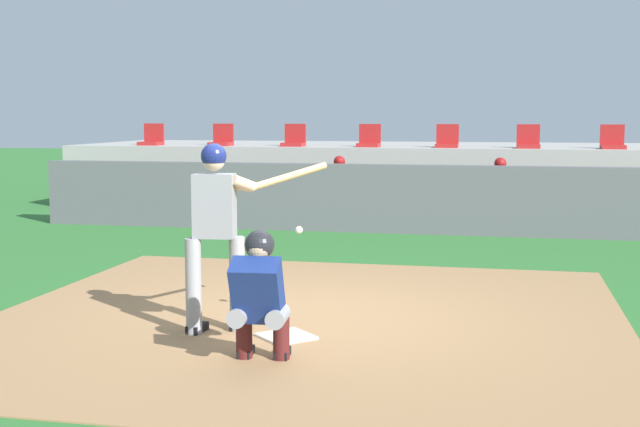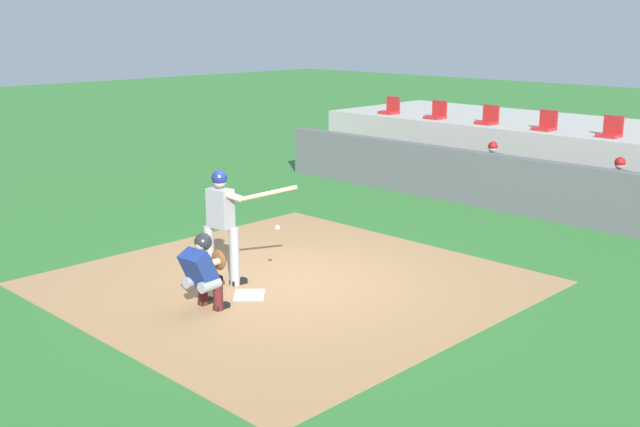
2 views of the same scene
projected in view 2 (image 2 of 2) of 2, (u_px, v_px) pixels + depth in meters
The scene contains 15 objects.
ground_plane at pixel (289, 283), 11.88m from camera, with size 80.00×80.00×0.00m, color #2D6B2D.
dirt_infield at pixel (289, 283), 11.88m from camera, with size 6.40×6.40×0.01m, color #9E754C.
home_plate at pixel (249, 295), 11.32m from camera, with size 0.44×0.44×0.02m, color white.
batter_at_plate at pixel (223, 220), 11.58m from camera, with size 1.19×0.95×1.80m.
catcher_crouched at pixel (204, 269), 10.65m from camera, with size 0.51×1.77×1.13m.
dugout_wall at pixel (511, 184), 16.23m from camera, with size 13.00×0.30×1.20m, color #59595E.
dugout_bench at pixel (533, 194), 17.01m from camera, with size 11.80×0.44×0.45m, color olive.
dugout_player_0 at pixel (489, 169), 17.53m from camera, with size 0.49×0.70×1.30m.
dugout_player_1 at pixel (615, 188), 15.51m from camera, with size 0.49×0.70×1.30m.
stands_platform at pixel (603, 155), 19.25m from camera, with size 15.00×4.40×1.40m, color #9E9E99.
stadium_seat_0 at pixel (391, 109), 21.86m from camera, with size 0.46×0.46×0.48m.
stadium_seat_1 at pixel (437, 114), 20.75m from camera, with size 0.46×0.46×0.48m.
stadium_seat_2 at pixel (488, 119), 19.65m from camera, with size 0.46×0.46×0.48m.
stadium_seat_3 at pixel (546, 125), 18.55m from camera, with size 0.46×0.46×0.48m.
stadium_seat_4 at pixel (611, 131), 17.44m from camera, with size 0.46×0.46×0.48m.
Camera 2 is at (8.24, -7.68, 3.96)m, focal length 42.81 mm.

